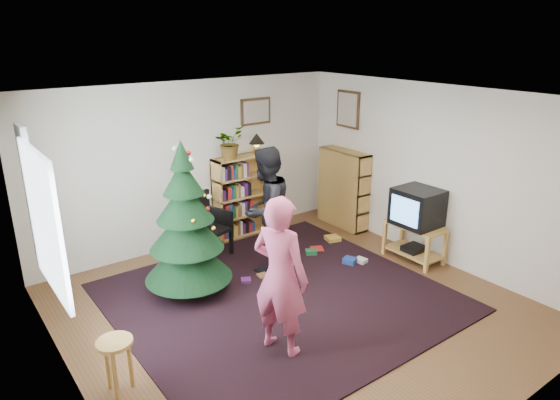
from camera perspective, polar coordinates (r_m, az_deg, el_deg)
floor at (r=6.16m, az=1.62°, el=-12.22°), size 5.00×5.00×0.00m
ceiling at (r=5.31m, az=1.87°, el=11.52°), size 5.00×5.00×0.00m
wall_back at (r=7.64m, az=-10.00°, el=3.98°), size 5.00×0.02×2.50m
wall_front at (r=4.14m, az=24.12°, el=-10.75°), size 5.00×0.02×2.50m
wall_left at (r=4.62m, az=-23.62°, el=-7.53°), size 0.02×5.00×2.50m
wall_right at (r=7.36m, az=17.21°, el=2.83°), size 0.02×5.00×2.50m
rug at (r=6.36m, az=-0.09°, el=-11.02°), size 3.80×3.60×0.02m
window_pane at (r=5.08m, az=-25.31°, el=-2.34°), size 0.04×1.20×1.40m
curtain at (r=5.74m, az=-26.43°, el=-0.17°), size 0.06×0.35×1.60m
picture_back at (r=8.04m, az=-2.79°, el=10.09°), size 0.55×0.03×0.42m
picture_right at (r=8.32m, az=7.79°, el=10.23°), size 0.03×0.50×0.60m
christmas_tree at (r=6.24m, az=-10.66°, el=-3.64°), size 1.09×1.09×1.98m
bookshelf_back at (r=8.03m, az=-4.36°, el=0.60°), size 0.95×0.30×1.30m
bookshelf_right at (r=8.44m, az=7.27°, el=1.40°), size 0.30×0.95×1.30m
tv_stand at (r=7.46m, az=15.11°, el=-4.34°), size 0.46×0.83×0.55m
crt_tv at (r=7.28m, az=15.42°, el=-0.78°), size 0.56×0.60×0.53m
armchair at (r=7.40m, az=-8.53°, el=-2.55°), size 0.64×0.65×0.93m
stool at (r=4.93m, az=-18.28°, el=-16.22°), size 0.33×0.33×0.55m
person_standing at (r=5.03m, az=0.03°, el=-8.74°), size 0.60×0.72×1.70m
person_by_chair at (r=6.77m, az=-1.64°, el=-1.11°), size 1.03×0.93×1.73m
potted_plant at (r=7.70m, az=-5.79°, el=6.58°), size 0.57×0.54×0.50m
table_lamp at (r=7.97m, az=-2.68°, el=6.87°), size 0.25×0.25×0.33m
floor_clutter at (r=7.27m, az=3.77°, el=-6.72°), size 2.04×1.02×0.08m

